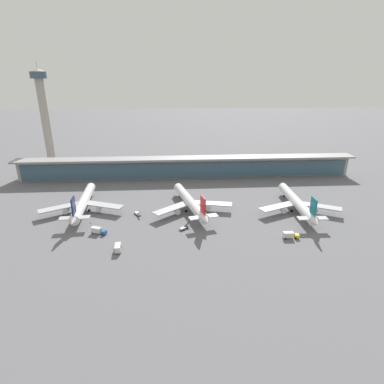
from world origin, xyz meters
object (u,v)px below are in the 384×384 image
service_truck_near_nose_blue (98,230)px  service_truck_under_wing_white (118,247)px  service_truck_by_tail_grey (184,227)px  service_truck_on_taxiway_white (138,213)px  airliner_left_stand (83,202)px  airliner_right_stand (297,203)px  safety_cone_alpha (91,223)px  service_truck_mid_apron_yellow (290,235)px  airliner_centre_stand (190,202)px  control_tower (44,112)px

service_truck_near_nose_blue → service_truck_under_wing_white: bearing=-54.0°
service_truck_by_tail_grey → service_truck_on_taxiway_white: same height
airliner_left_stand → service_truck_on_taxiway_white: airliner_left_stand is taller
airliner_right_stand → service_truck_by_tail_grey: bearing=-164.1°
service_truck_near_nose_blue → service_truck_under_wing_white: 20.09m
airliner_left_stand → safety_cone_alpha: bearing=-66.3°
service_truck_near_nose_blue → service_truck_mid_apron_yellow: size_ratio=1.04×
service_truck_under_wing_white → service_truck_mid_apron_yellow: bearing=4.4°
service_truck_under_wing_white → safety_cone_alpha: service_truck_under_wing_white is taller
airliner_left_stand → service_truck_by_tail_grey: (54.21, -25.69, -4.10)m
service_truck_near_nose_blue → service_truck_by_tail_grey: (40.69, 2.05, -0.88)m
airliner_left_stand → service_truck_on_taxiway_white: 31.31m
airliner_left_stand → airliner_centre_stand: (58.48, -3.52, 0.00)m
airliner_left_stand → service_truck_under_wing_white: size_ratio=7.80×
airliner_centre_stand → control_tower: 153.70m
service_truck_under_wing_white → service_truck_on_taxiway_white: 36.63m
service_truck_mid_apron_yellow → service_truck_by_tail_grey: size_ratio=1.25×
service_truck_near_nose_blue → safety_cone_alpha: (-6.17, 10.99, -1.37)m
service_truck_on_taxiway_white → safety_cone_alpha: size_ratio=9.33×
service_truck_mid_apron_yellow → service_truck_by_tail_grey: (-47.79, 12.35, -0.88)m
service_truck_near_nose_blue → service_truck_on_taxiway_white: size_ratio=1.17×
airliner_centre_stand → service_truck_mid_apron_yellow: airliner_centre_stand is taller
airliner_right_stand → control_tower: (-167.59, 105.10, 38.93)m
airliner_centre_stand → service_truck_mid_apron_yellow: bearing=-38.4°
service_truck_under_wing_white → airliner_right_stand: bearing=21.5°
control_tower → safety_cone_alpha: (58.26, -113.93, -43.51)m
service_truck_near_nose_blue → control_tower: control_tower is taller
service_truck_under_wing_white → service_truck_by_tail_grey: size_ratio=1.27×
airliner_right_stand → service_truck_by_tail_grey: (-62.47, -17.78, -4.10)m
control_tower → service_truck_under_wing_white: bearing=-61.6°
airliner_left_stand → airliner_right_stand: 116.95m
airliner_right_stand → service_truck_mid_apron_yellow: airliner_right_stand is taller
airliner_right_stand → service_truck_by_tail_grey: size_ratio=9.92×
airliner_left_stand → service_truck_under_wing_white: (25.33, -43.99, -3.21)m
safety_cone_alpha → service_truck_mid_apron_yellow: bearing=-12.7°
airliner_centre_stand → airliner_left_stand: bearing=176.6°
service_truck_by_tail_grey → service_truck_under_wing_white: bearing=-147.6°
service_truck_by_tail_grey → control_tower: control_tower is taller
service_truck_under_wing_white → service_truck_on_taxiway_white: service_truck_under_wing_white is taller
service_truck_under_wing_white → control_tower: bearing=118.4°
service_truck_near_nose_blue → service_truck_under_wing_white: size_ratio=1.02×
airliner_centre_stand → service_truck_by_tail_grey: 22.94m
service_truck_mid_apron_yellow → service_truck_on_taxiway_white: size_ratio=1.13×
safety_cone_alpha → service_truck_under_wing_white: bearing=-56.6°
service_truck_near_nose_blue → service_truck_on_taxiway_white: bearing=50.5°
service_truck_under_wing_white → control_tower: 165.88m
service_truck_near_nose_blue → airliner_centre_stand: bearing=28.3°
service_truck_mid_apron_yellow → safety_cone_alpha: bearing=167.3°
safety_cone_alpha → airliner_right_stand: bearing=4.6°
service_truck_by_tail_grey → control_tower: (-105.12, 122.87, 43.02)m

